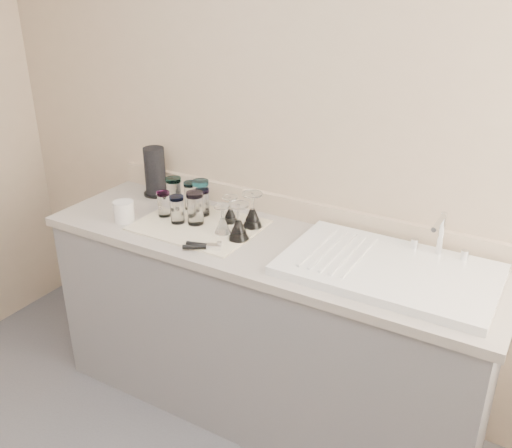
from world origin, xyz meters
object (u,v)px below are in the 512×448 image
Objects in this scene: goblet_back_left at (230,213)px; goblet_front_left at (222,224)px; tumbler_magenta at (164,204)px; goblet_front_right at (239,227)px; tumbler_cyan at (191,195)px; tumbler_lavender at (195,208)px; can_opener at (203,246)px; white_mug at (124,211)px; sink_unit at (389,269)px; goblet_back_right at (252,215)px; paper_towel_roll at (155,172)px; tumbler_blue at (177,209)px; tumbler_purple at (203,202)px; tumbler_extra at (201,196)px; tumbler_teal at (174,192)px.

goblet_back_left is 0.97× the size of goblet_front_left.
tumbler_magenta is 0.74× the size of goblet_front_right.
tumbler_cyan reaches higher than goblet_back_left.
tumbler_lavender is 0.27m from can_opener.
can_opener is at bearing -6.71° from white_mug.
tumbler_cyan is 0.15m from tumbler_magenta.
goblet_back_right is (-0.67, 0.09, 0.04)m from sink_unit.
sink_unit is at bearing 0.96° from tumbler_magenta.
tumbler_cyan is at bearing -15.13° from paper_towel_roll.
tumbler_blue is 0.24m from goblet_back_left.
tumbler_purple is at bearing 69.07° from tumbler_blue.
tumbler_extra is at bearing 170.53° from goblet_back_left.
goblet_back_right is (0.27, 0.01, -0.01)m from tumbler_purple.
tumbler_teal reaches higher than tumbler_cyan.
tumbler_blue is 0.35m from goblet_back_right.
tumbler_purple is 1.01× the size of tumbler_blue.
paper_towel_roll reaches higher than goblet_front_left.
sink_unit is 5.98× the size of tumbler_cyan.
sink_unit is at bearing -7.72° from goblet_back_right.
tumbler_extra is (-0.97, 0.11, 0.07)m from sink_unit.
can_opener is at bearing -34.60° from paper_towel_roll.
goblet_back_left is 0.50m from white_mug.
tumbler_cyan is 1.09× the size of goblet_back_left.
goblet_front_left is at bearing 170.19° from goblet_front_right.
paper_towel_roll is (-0.08, 0.34, 0.07)m from white_mug.
tumbler_magenta is at bearing -165.36° from goblet_back_right.
white_mug is (-0.48, -0.11, -0.00)m from goblet_front_left.
sink_unit is 6.51× the size of goblet_back_left.
tumbler_purple is 0.81× the size of goblet_back_right.
tumbler_teal is 0.19m from tumbler_blue.
white_mug is (-1.23, -0.15, 0.03)m from sink_unit.
white_mug is (-0.14, -0.13, -0.02)m from tumbler_magenta.
tumbler_teal is 0.49m from can_opener.
tumbler_teal is at bearing 176.45° from tumbler_purple.
white_mug is at bearing -126.99° from tumbler_cyan.
tumbler_teal is 1.24× the size of tumbler_magenta.
tumbler_blue is at bearing -110.93° from tumbler_purple.
tumbler_magenta is 0.11m from tumbler_blue.
goblet_back_right is at bearing 23.63° from tumbler_blue.
tumbler_cyan is at bearing 53.01° from white_mug.
paper_towel_roll is at bearing 103.92° from white_mug.
sink_unit is at bearing 2.77° from tumbler_blue.
tumbler_blue is (-0.99, -0.05, 0.05)m from sink_unit.
paper_towel_roll is at bearing 164.87° from tumbler_cyan.
goblet_back_left is at bearing -9.47° from tumbler_extra.
tumbler_purple is 0.83× the size of tumbler_extra.
tumbler_cyan is 0.06m from tumbler_extra.
tumbler_teal reaches higher than can_opener.
sink_unit reaches higher than tumbler_magenta.
goblet_front_right is (0.38, -0.17, -0.01)m from tumbler_cyan.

